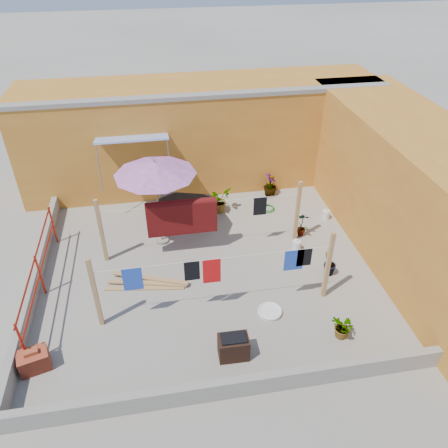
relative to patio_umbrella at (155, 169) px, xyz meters
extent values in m
plane|color=#9E998E|center=(1.06, -1.35, -2.20)|extent=(80.00, 80.00, 0.00)
cube|color=#BD8029|center=(1.56, 3.35, -0.60)|extent=(11.00, 2.40, 3.20)
cube|color=gray|center=(1.56, 2.30, 0.95)|extent=(11.00, 0.35, 0.12)
cube|color=#2D51B2|center=(-0.54, 1.80, 0.05)|extent=(2.00, 0.79, 0.22)
cylinder|color=gray|center=(-1.49, 1.43, -0.60)|extent=(0.03, 0.30, 1.28)
cylinder|color=gray|center=(0.41, 1.43, -0.60)|extent=(0.03, 0.30, 1.28)
cube|color=#BD8029|center=(6.26, -1.35, -0.60)|extent=(2.40, 9.00, 3.20)
cube|color=gray|center=(1.06, -4.93, -1.98)|extent=(8.30, 0.16, 0.44)
cube|color=gray|center=(-3.02, -1.35, -1.98)|extent=(0.16, 7.30, 0.44)
cylinder|color=#A61E10|center=(-2.79, -3.55, -1.65)|extent=(0.05, 0.05, 1.10)
cylinder|color=#A61E10|center=(-2.79, -1.55, -1.65)|extent=(0.05, 0.05, 1.10)
cylinder|color=#A61E10|center=(-2.79, 0.45, -1.65)|extent=(0.05, 0.05, 1.10)
cylinder|color=#A61E10|center=(-2.79, -1.55, -1.15)|extent=(0.04, 4.20, 0.04)
cylinder|color=#A61E10|center=(-2.79, -1.55, -1.60)|extent=(0.04, 4.20, 0.04)
cube|color=tan|center=(-1.44, -2.75, -1.30)|extent=(0.09, 0.09, 1.80)
cube|color=tan|center=(3.56, -2.75, -1.30)|extent=(0.09, 0.09, 1.80)
cube|color=tan|center=(3.56, -0.55, -1.30)|extent=(0.09, 0.09, 1.80)
cube|color=tan|center=(-1.44, -0.55, -1.30)|extent=(0.09, 0.09, 1.80)
cylinder|color=silver|center=(1.06, -2.75, -0.75)|extent=(5.00, 0.01, 0.01)
cylinder|color=silver|center=(1.06, -0.55, -0.75)|extent=(5.00, 0.01, 0.01)
cube|color=#4B0C0C|center=(0.55, -0.55, -1.14)|extent=(1.75, 0.22, 0.88)
cube|color=black|center=(2.54, -0.55, -1.01)|extent=(0.34, 0.02, 0.52)
cube|color=maroon|center=(0.33, -0.55, -1.01)|extent=(0.39, 0.02, 0.52)
cube|color=#2146B6|center=(-0.66, -2.75, -1.04)|extent=(0.40, 0.02, 0.58)
cube|color=black|center=(0.56, -2.75, -1.00)|extent=(0.32, 0.02, 0.49)
cube|color=red|center=(0.97, -2.75, -1.07)|extent=(0.38, 0.02, 0.63)
cube|color=#2146B6|center=(2.75, -2.75, -1.02)|extent=(0.42, 0.02, 0.54)
cube|color=black|center=(2.98, -2.75, -0.98)|extent=(0.33, 0.02, 0.45)
cylinder|color=gray|center=(0.00, 0.00, -2.17)|extent=(0.37, 0.37, 0.06)
cylinder|color=gray|center=(0.00, 0.00, -1.03)|extent=(0.04, 0.04, 2.34)
cone|color=#D271BD|center=(0.00, 0.00, 0.02)|extent=(2.41, 2.41, 0.33)
cylinder|color=gray|center=(0.00, 0.00, 0.20)|extent=(0.04, 0.04, 0.10)
cube|color=black|center=(0.73, 0.97, -1.56)|extent=(1.57, 1.10, 0.05)
cube|color=black|center=(0.05, 0.88, -1.89)|extent=(0.05, 0.05, 0.62)
cube|color=black|center=(0.22, 1.43, -1.89)|extent=(0.05, 0.05, 0.62)
cube|color=black|center=(1.24, 0.52, -1.89)|extent=(0.05, 0.05, 0.62)
cube|color=black|center=(1.41, 1.06, -1.89)|extent=(0.05, 0.05, 0.62)
cube|color=#A43B25|center=(-2.64, -3.68, -2.00)|extent=(0.65, 0.54, 0.41)
cube|color=#A34026|center=(-2.64, -3.68, -1.76)|extent=(0.28, 0.18, 0.08)
cube|color=tan|center=(-0.52, -1.80, -2.18)|extent=(1.89, 0.42, 0.04)
cube|color=tan|center=(-0.44, -1.68, -2.14)|extent=(1.87, 0.57, 0.04)
cube|color=tan|center=(-0.36, -1.56, -2.10)|extent=(1.81, 0.82, 0.04)
cube|color=black|center=(1.19, -4.06, -1.95)|extent=(0.61, 0.41, 0.50)
cube|color=black|center=(1.19, -4.06, -1.68)|extent=(0.51, 0.31, 0.04)
cylinder|color=silver|center=(2.20, -3.07, -2.17)|extent=(0.51, 0.51, 0.07)
torus|color=silver|center=(2.20, -3.07, -2.14)|extent=(0.55, 0.55, 0.06)
cylinder|color=silver|center=(3.46, -1.00, -2.05)|extent=(0.22, 0.22, 0.30)
cylinder|color=silver|center=(3.46, -1.00, -1.89)|extent=(0.06, 0.06, 0.05)
cylinder|color=silver|center=(4.76, 0.27, -2.06)|extent=(0.21, 0.21, 0.28)
cylinder|color=silver|center=(4.76, 0.27, -1.90)|extent=(0.06, 0.06, 0.05)
torus|color=#1B7319|center=(3.22, 1.06, -2.19)|extent=(0.46, 0.46, 0.03)
torus|color=#1B7319|center=(3.22, 1.06, -2.15)|extent=(0.39, 0.39, 0.03)
imported|color=#245618|center=(1.78, 1.25, -1.83)|extent=(0.89, 0.89, 0.75)
imported|color=#245618|center=(3.50, 1.85, -1.84)|extent=(0.53, 0.53, 0.73)
imported|color=#245618|center=(3.80, -0.39, -1.82)|extent=(0.48, 0.41, 0.76)
imported|color=#245618|center=(3.93, -2.07, -1.86)|extent=(0.48, 0.46, 0.68)
imported|color=#245618|center=(3.51, -3.98, -1.93)|extent=(0.54, 0.59, 0.54)
camera|label=1|loc=(0.03, -9.61, 4.94)|focal=35.00mm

